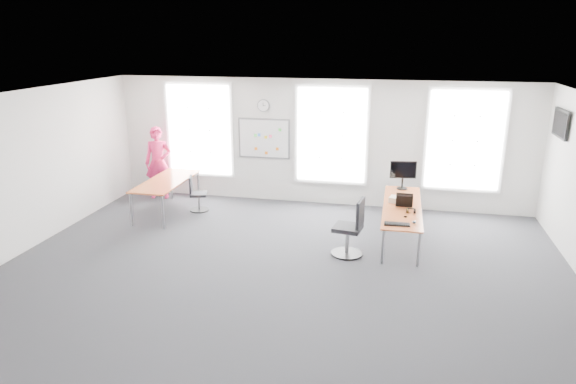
% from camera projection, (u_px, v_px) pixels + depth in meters
% --- Properties ---
extents(floor, '(10.00, 10.00, 0.00)m').
position_uv_depth(floor, '(282.00, 273.00, 8.93)').
color(floor, '#242429').
rests_on(floor, ground).
extents(ceiling, '(10.00, 10.00, 0.00)m').
position_uv_depth(ceiling, '(281.00, 99.00, 8.05)').
color(ceiling, white).
rests_on(ceiling, ground).
extents(wall_back, '(10.00, 0.00, 10.00)m').
position_uv_depth(wall_back, '(319.00, 143.00, 12.23)').
color(wall_back, white).
rests_on(wall_back, ground).
extents(wall_front, '(10.00, 0.00, 10.00)m').
position_uv_depth(wall_front, '(184.00, 312.00, 4.76)').
color(wall_front, white).
rests_on(wall_front, ground).
extents(wall_left, '(0.00, 10.00, 10.00)m').
position_uv_depth(wall_left, '(19.00, 174.00, 9.51)').
color(wall_left, white).
rests_on(wall_left, ground).
extents(window_left, '(1.60, 0.06, 2.20)m').
position_uv_depth(window_left, '(200.00, 130.00, 12.75)').
color(window_left, white).
rests_on(window_left, wall_back).
extents(window_mid, '(1.60, 0.06, 2.20)m').
position_uv_depth(window_mid, '(331.00, 135.00, 12.08)').
color(window_mid, white).
rests_on(window_mid, wall_back).
extents(window_right, '(1.60, 0.06, 2.20)m').
position_uv_depth(window_right, '(465.00, 141.00, 11.47)').
color(window_right, white).
rests_on(window_right, wall_back).
extents(desk_right, '(0.75, 2.80, 0.68)m').
position_uv_depth(desk_right, '(402.00, 208.00, 10.30)').
color(desk_right, '#CD6032').
rests_on(desk_right, ground).
extents(desk_left, '(0.85, 2.12, 0.78)m').
position_uv_depth(desk_left, '(166.00, 183.00, 11.77)').
color(desk_left, '#CD6032').
rests_on(desk_left, ground).
extents(chair_right, '(0.59, 0.59, 1.11)m').
position_uv_depth(chair_right, '(351.00, 231.00, 9.51)').
color(chair_right, black).
rests_on(chair_right, ground).
extents(chair_left, '(0.47, 0.47, 0.84)m').
position_uv_depth(chair_left, '(197.00, 196.00, 11.99)').
color(chair_left, black).
rests_on(chair_left, ground).
extents(person, '(0.75, 0.58, 1.81)m').
position_uv_depth(person, '(158.00, 163.00, 12.81)').
color(person, '#C41E51').
rests_on(person, ground).
extents(whiteboard, '(1.20, 0.03, 0.90)m').
position_uv_depth(whiteboard, '(264.00, 139.00, 12.46)').
color(whiteboard, white).
rests_on(whiteboard, wall_back).
extents(wall_clock, '(0.30, 0.04, 0.30)m').
position_uv_depth(wall_clock, '(263.00, 106.00, 12.23)').
color(wall_clock, gray).
rests_on(wall_clock, wall_back).
extents(tv, '(0.06, 0.90, 0.55)m').
position_uv_depth(tv, '(561.00, 123.00, 10.05)').
color(tv, black).
rests_on(tv, wall_right).
extents(keyboard, '(0.47, 0.19, 0.02)m').
position_uv_depth(keyboard, '(397.00, 224.00, 9.25)').
color(keyboard, black).
rests_on(keyboard, desk_right).
extents(mouse, '(0.10, 0.13, 0.04)m').
position_uv_depth(mouse, '(414.00, 222.00, 9.33)').
color(mouse, black).
rests_on(mouse, desk_right).
extents(lens_cap, '(0.09, 0.09, 0.01)m').
position_uv_depth(lens_cap, '(405.00, 217.00, 9.65)').
color(lens_cap, black).
rests_on(lens_cap, desk_right).
extents(headphones, '(0.17, 0.09, 0.10)m').
position_uv_depth(headphones, '(411.00, 211.00, 9.85)').
color(headphones, black).
rests_on(headphones, desk_right).
extents(laptop_sleeve, '(0.33, 0.18, 0.27)m').
position_uv_depth(laptop_sleeve, '(404.00, 201.00, 10.17)').
color(laptop_sleeve, black).
rests_on(laptop_sleeve, desk_right).
extents(paper_stack, '(0.38, 0.32, 0.11)m').
position_uv_depth(paper_stack, '(398.00, 200.00, 10.48)').
color(paper_stack, beige).
rests_on(paper_stack, desk_right).
extents(monitor, '(0.57, 0.23, 0.64)m').
position_uv_depth(monitor, '(403.00, 172.00, 11.28)').
color(monitor, black).
rests_on(monitor, desk_right).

